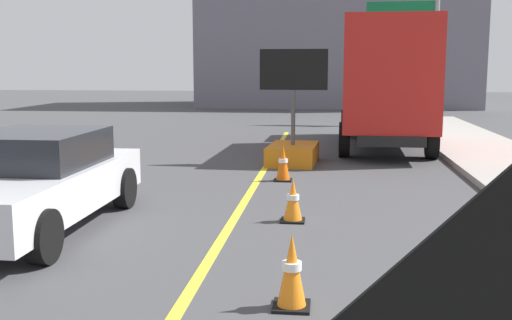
# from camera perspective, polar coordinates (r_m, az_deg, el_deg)

# --- Properties ---
(arrow_board_trailer) EXTENTS (1.60, 1.87, 2.70)m
(arrow_board_trailer) POSITION_cam_1_polar(r_m,az_deg,el_deg) (14.83, 3.41, 1.54)
(arrow_board_trailer) COLOR orange
(arrow_board_trailer) RESTS_ON ground
(box_truck) EXTENTS (2.63, 7.03, 3.52)m
(box_truck) POSITION_cam_1_polar(r_m,az_deg,el_deg) (17.76, 11.79, 7.07)
(box_truck) COLOR black
(box_truck) RESTS_ON ground
(pickup_car) EXTENTS (1.99, 4.46, 1.38)m
(pickup_car) POSITION_cam_1_polar(r_m,az_deg,el_deg) (9.37, -19.92, -1.80)
(pickup_car) COLOR silver
(pickup_car) RESTS_ON ground
(highway_guide_sign) EXTENTS (2.79, 0.27, 5.00)m
(highway_guide_sign) POSITION_cam_1_polar(r_m,az_deg,el_deg) (25.49, 14.42, 10.86)
(highway_guide_sign) COLOR gray
(highway_guide_sign) RESTS_ON ground
(far_building_block) EXTENTS (15.50, 7.19, 10.41)m
(far_building_block) POSITION_cam_1_polar(r_m,az_deg,el_deg) (37.29, 7.42, 13.01)
(far_building_block) COLOR slate
(far_building_block) RESTS_ON ground
(traffic_cone_mid_lane) EXTENTS (0.36, 0.36, 0.74)m
(traffic_cone_mid_lane) POSITION_cam_1_polar(r_m,az_deg,el_deg) (6.04, 3.30, -10.18)
(traffic_cone_mid_lane) COLOR black
(traffic_cone_mid_lane) RESTS_ON ground
(traffic_cone_far_lane) EXTENTS (0.36, 0.36, 0.65)m
(traffic_cone_far_lane) POSITION_cam_1_polar(r_m,az_deg,el_deg) (9.30, 3.41, -3.73)
(traffic_cone_far_lane) COLOR black
(traffic_cone_far_lane) RESTS_ON ground
(traffic_cone_curbside) EXTENTS (0.36, 0.36, 0.73)m
(traffic_cone_curbside) POSITION_cam_1_polar(r_m,az_deg,el_deg) (12.56, 2.50, -0.31)
(traffic_cone_curbside) COLOR black
(traffic_cone_curbside) RESTS_ON ground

